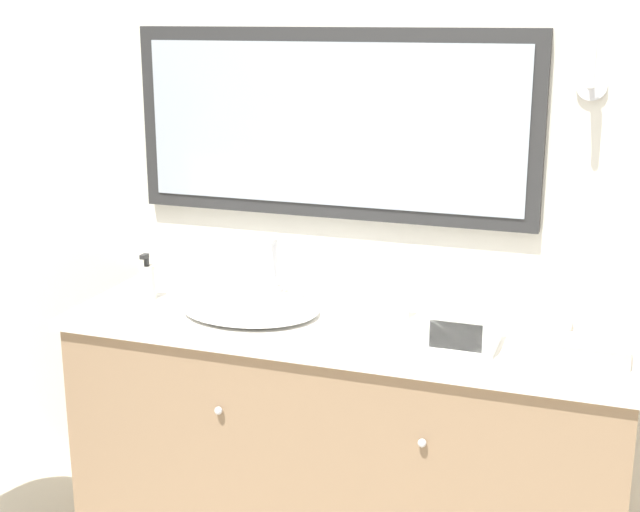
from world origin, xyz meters
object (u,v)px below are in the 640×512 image
at_px(soap_bottle, 147,281).
at_px(picture_frame, 394,297).
at_px(sink_basin, 252,307).
at_px(appliance_box, 461,327).

distance_m(soap_bottle, picture_frame, 0.82).
xyz_separation_m(soap_bottle, picture_frame, (0.82, 0.09, 0.00)).
height_order(sink_basin, appliance_box, sink_basin).
bearing_deg(picture_frame, sink_basin, -166.09).
bearing_deg(picture_frame, soap_bottle, -173.53).
height_order(sink_basin, picture_frame, sink_basin).
distance_m(soap_bottle, appliance_box, 1.06).
distance_m(sink_basin, appliance_box, 0.69).
bearing_deg(soap_bottle, picture_frame, 6.47).
height_order(appliance_box, picture_frame, picture_frame).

